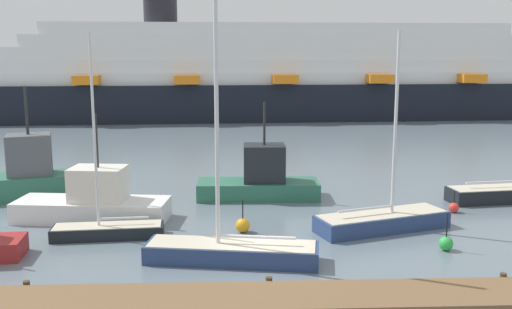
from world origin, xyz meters
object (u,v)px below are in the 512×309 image
Objects in this scene: fishing_boat_1 at (260,180)px; fishing_boat_3 at (94,202)px; sailboat_2 at (505,191)px; cruise_ship at (277,78)px; sailboat_0 at (232,248)px; fishing_boat_2 at (26,177)px; channel_buoy_2 at (243,225)px; channel_buoy_0 at (454,207)px; channel_buoy_1 at (446,243)px; sailboat_1 at (382,219)px; sailboat_3 at (108,228)px.

fishing_boat_1 is 0.90× the size of fishing_boat_3.
fishing_boat_3 is (-22.94, -2.82, 0.34)m from sailboat_2.
cruise_ship is (13.03, 45.70, 4.21)m from fishing_boat_3.
fishing_boat_2 is at bearing -33.40° from sailboat_0.
cruise_ship is at bearing 83.56° from channel_buoy_2.
fishing_boat_1 is 6.10× the size of channel_buoy_0.
cruise_ship reaches higher than sailboat_0.
sailboat_2 is at bearing 51.44° from channel_buoy_1.
sailboat_1 is at bearing -35.44° from fishing_boat_2.
cruise_ship is (5.43, 48.10, 4.81)m from channel_buoy_2.
channel_buoy_2 is (6.33, 0.52, -0.10)m from sailboat_3.
channel_buoy_1 is at bearing -113.90° from channel_buoy_0.
fishing_boat_1 is (-5.65, 6.48, 0.56)m from sailboat_1.
cruise_ship is at bearing 97.61° from channel_buoy_0.
fishing_boat_1 is (-14.17, 1.41, 0.46)m from sailboat_2.
sailboat_3 is 1.31× the size of fishing_boat_1.
sailboat_0 reaches higher than sailboat_3.
sailboat_0 is at bearing -174.00° from channel_buoy_1.
sailboat_1 is 13.16m from sailboat_3.
sailboat_2 is 16.21m from channel_buoy_2.
fishing_boat_2 is at bearing 169.00° from sailboat_2.
channel_buoy_2 is at bearing 162.25° from sailboat_1.
sailboat_2 is 1.74× the size of fishing_boat_1.
cruise_ship is at bearing -108.24° from sailboat_3.
fishing_boat_1 is 4.23× the size of channel_buoy_1.
sailboat_0 is 1.65× the size of fishing_boat_1.
fishing_boat_3 is (-8.78, -4.23, -0.12)m from fishing_boat_1.
channel_buoy_2 is (-8.84, 2.93, 0.03)m from channel_buoy_1.
fishing_boat_2 is 14.61m from channel_buoy_2.
fishing_boat_1 is at bearing 160.43° from channel_buoy_0.
sailboat_3 is at bearing -106.40° from cruise_ship.
sailboat_2 reaches higher than channel_buoy_0.
fishing_boat_2 is at bearing -116.69° from cruise_ship.
cruise_ship reaches higher than channel_buoy_1.
cruise_ship is (11.76, 48.62, 4.71)m from sailboat_3.
fishing_boat_3 is at bearing -178.28° from channel_buoy_0.
fishing_boat_1 reaches higher than fishing_boat_3.
sailboat_3 is at bearing -175.28° from channel_buoy_2.
sailboat_2 is 10.43m from channel_buoy_1.
channel_buoy_1 reaches higher than channel_buoy_2.
fishing_boat_3 is at bearing 162.47° from channel_buoy_2.
sailboat_1 is 8.09× the size of channel_buoy_0.
channel_buoy_1 is (-2.62, -5.90, 0.04)m from channel_buoy_0.
fishing_boat_1 is at bearing 112.07° from sailboat_1.
sailboat_3 is at bearing -21.38° from sailboat_0.
sailboat_1 reaches higher than channel_buoy_1.
cruise_ship is (-3.41, 51.03, 4.84)m from channel_buoy_1.
fishing_boat_1 is 4.48× the size of channel_buoy_2.
sailboat_3 is at bearing -168.88° from channel_buoy_0.
channel_buoy_1 is (16.45, -5.33, -0.63)m from fishing_boat_3.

